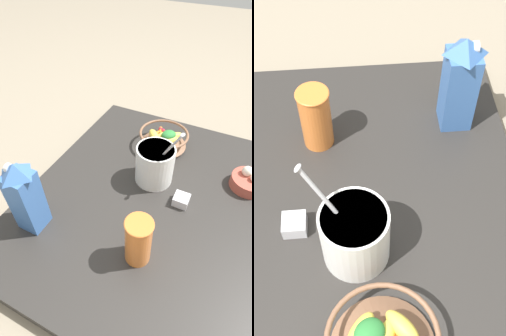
% 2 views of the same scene
% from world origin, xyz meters
% --- Properties ---
extents(ground_plane, '(6.00, 6.00, 0.00)m').
position_xyz_m(ground_plane, '(0.00, 0.00, 0.00)').
color(ground_plane, gray).
extents(countertop, '(0.94, 0.94, 0.05)m').
position_xyz_m(countertop, '(0.00, 0.00, 0.02)').
color(countertop, '#2D2B28').
rests_on(countertop, ground_plane).
extents(fruit_bowl, '(0.20, 0.20, 0.08)m').
position_xyz_m(fruit_bowl, '(-0.27, -0.13, 0.09)').
color(fruit_bowl, brown).
rests_on(fruit_bowl, countertop).
extents(milk_carton, '(0.07, 0.07, 0.25)m').
position_xyz_m(milk_carton, '(0.25, -0.35, 0.17)').
color(milk_carton, '#3D6BB2').
rests_on(milk_carton, countertop).
extents(yogurt_tub, '(0.13, 0.16, 0.25)m').
position_xyz_m(yogurt_tub, '(-0.08, -0.10, 0.13)').
color(yogurt_tub, white).
rests_on(yogurt_tub, countertop).
extents(drinking_cup, '(0.07, 0.07, 0.16)m').
position_xyz_m(drinking_cup, '(0.22, -0.03, 0.13)').
color(drinking_cup, orange).
rests_on(drinking_cup, countertop).
extents(spice_jar, '(0.05, 0.05, 0.03)m').
position_xyz_m(spice_jar, '(-0.02, 0.02, 0.06)').
color(spice_jar, silver).
rests_on(spice_jar, countertop).
extents(garlic_bowl, '(0.12, 0.12, 0.07)m').
position_xyz_m(garlic_bowl, '(-0.19, 0.21, 0.07)').
color(garlic_bowl, '#B24C3D').
rests_on(garlic_bowl, countertop).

